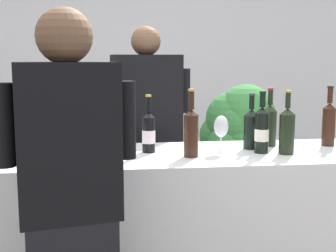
% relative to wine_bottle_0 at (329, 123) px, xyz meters
% --- Properties ---
extents(wall_back, '(8.00, 0.10, 2.80)m').
position_rel_wine_bottle_0_xyz_m(wall_back, '(-0.91, 2.48, 0.27)').
color(wall_back, white).
rests_on(wall_back, ground_plane).
extents(counter, '(2.34, 0.67, 1.00)m').
position_rel_wine_bottle_0_xyz_m(counter, '(-0.91, -0.12, -0.63)').
color(counter, white).
rests_on(counter, ground_plane).
extents(wine_bottle_0, '(0.07, 0.07, 0.35)m').
position_rel_wine_bottle_0_xyz_m(wine_bottle_0, '(0.00, 0.00, 0.00)').
color(wine_bottle_0, black).
rests_on(wine_bottle_0, counter).
extents(wine_bottle_1, '(0.08, 0.08, 0.31)m').
position_rel_wine_bottle_0_xyz_m(wine_bottle_1, '(-0.48, -0.04, -0.02)').
color(wine_bottle_1, black).
rests_on(wine_bottle_1, counter).
extents(wine_bottle_2, '(0.08, 0.08, 0.35)m').
position_rel_wine_bottle_0_xyz_m(wine_bottle_2, '(-0.85, -0.21, -0.00)').
color(wine_bottle_2, black).
rests_on(wine_bottle_2, counter).
extents(wine_bottle_3, '(0.08, 0.08, 0.34)m').
position_rel_wine_bottle_0_xyz_m(wine_bottle_3, '(-0.33, -0.20, -0.01)').
color(wine_bottle_3, black).
rests_on(wine_bottle_3, counter).
extents(wine_bottle_4, '(0.08, 0.08, 0.34)m').
position_rel_wine_bottle_0_xyz_m(wine_bottle_4, '(-0.34, 0.04, -0.01)').
color(wine_bottle_4, black).
rests_on(wine_bottle_4, counter).
extents(wine_bottle_5, '(0.08, 0.08, 0.33)m').
position_rel_wine_bottle_0_xyz_m(wine_bottle_5, '(-0.45, -0.15, -0.01)').
color(wine_bottle_5, black).
rests_on(wine_bottle_5, counter).
extents(wine_bottle_6, '(0.07, 0.07, 0.31)m').
position_rel_wine_bottle_0_xyz_m(wine_bottle_6, '(-1.06, -0.06, -0.02)').
color(wine_bottle_6, black).
rests_on(wine_bottle_6, counter).
extents(wine_bottle_7, '(0.08, 0.08, 0.33)m').
position_rel_wine_bottle_0_xyz_m(wine_bottle_7, '(-1.28, -0.12, -0.01)').
color(wine_bottle_7, black).
rests_on(wine_bottle_7, counter).
extents(wine_glass, '(0.08, 0.08, 0.20)m').
position_rel_wine_bottle_0_xyz_m(wine_glass, '(-0.67, -0.13, 0.00)').
color(wine_glass, silver).
rests_on(wine_glass, counter).
extents(person_server, '(0.60, 0.29, 1.71)m').
position_rel_wine_bottle_0_xyz_m(person_server, '(-1.03, 0.53, -0.30)').
color(person_server, black).
rests_on(person_server, ground_plane).
extents(person_guest, '(0.54, 0.31, 1.69)m').
position_rel_wine_bottle_0_xyz_m(person_guest, '(-1.43, -0.73, -0.30)').
color(person_guest, black).
rests_on(person_guest, ground_plane).
extents(potted_shrub, '(0.58, 0.52, 1.30)m').
position_rel_wine_bottle_0_xyz_m(potted_shrub, '(-0.30, 0.97, -0.25)').
color(potted_shrub, brown).
rests_on(potted_shrub, ground_plane).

